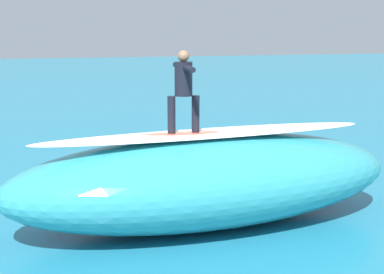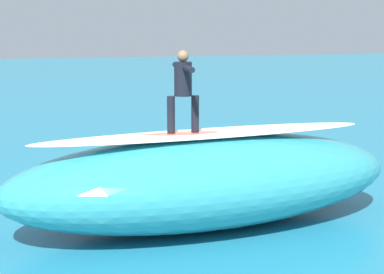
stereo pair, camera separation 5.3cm
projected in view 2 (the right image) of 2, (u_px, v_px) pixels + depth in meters
name	position (u px, v px, depth m)	size (l,w,h in m)	color
ground_plane	(179.00, 197.00, 13.99)	(120.00, 120.00, 0.00)	teal
wave_crest	(206.00, 180.00, 11.94)	(8.32, 3.08, 1.87)	teal
wave_foam_lip	(206.00, 134.00, 11.75)	(7.07, 1.08, 0.08)	white
surfboard_riding	(183.00, 135.00, 11.58)	(2.18, 0.55, 0.09)	#E0563D
surfer_riding	(183.00, 85.00, 11.40)	(0.64, 1.53, 1.62)	black
surfboard_paddling	(198.00, 169.00, 16.52)	(2.31, 0.51, 0.10)	#33B2D1
surfer_paddling	(201.00, 162.00, 16.58)	(1.29, 1.15, 0.28)	black
foam_patch_near	(62.00, 192.00, 14.18)	(0.89, 0.64, 0.13)	white
foam_patch_mid	(252.00, 213.00, 12.57)	(0.64, 0.40, 0.14)	white
foam_patch_far	(209.00, 194.00, 13.99)	(0.93, 0.72, 0.12)	white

